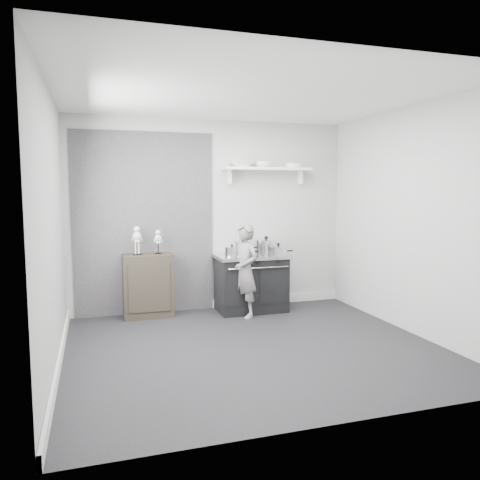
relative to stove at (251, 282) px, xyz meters
name	(u,v)px	position (x,y,z in m)	size (l,w,h in m)	color
ground	(252,347)	(-0.49, -1.48, -0.41)	(4.00, 4.00, 0.00)	black
room_shell	(240,197)	(-0.58, -1.33, 1.23)	(4.02, 3.62, 2.71)	#A8A8A5
wall_shelf	(267,169)	(0.31, 0.20, 1.60)	(1.30, 0.26, 0.24)	white
stove	(251,282)	(0.00, 0.00, 0.00)	(1.01, 0.63, 0.81)	black
side_cabinet	(148,285)	(-1.43, 0.13, 0.02)	(0.66, 0.38, 0.85)	black
child	(245,271)	(-0.19, -0.28, 0.23)	(0.46, 0.30, 1.27)	slate
pot_front_left	(232,252)	(-0.31, -0.10, 0.47)	(0.29, 0.20, 0.17)	silver
pot_back_left	(243,247)	(-0.08, 0.13, 0.49)	(0.32, 0.24, 0.22)	silver
pot_back_right	(266,246)	(0.26, 0.08, 0.50)	(0.40, 0.31, 0.25)	silver
pot_front_right	(278,251)	(0.33, -0.20, 0.47)	(0.35, 0.27, 0.18)	silver
pot_front_center	(245,251)	(-0.13, -0.14, 0.47)	(0.30, 0.21, 0.17)	silver
skeleton_full	(137,238)	(-1.56, 0.13, 0.67)	(0.12, 0.08, 0.44)	beige
skeleton_torso	(158,240)	(-1.28, 0.13, 0.63)	(0.10, 0.07, 0.37)	beige
bowl_large	(242,164)	(-0.08, 0.19, 1.67)	(0.32, 0.32, 0.08)	white
bowl_small	(263,164)	(0.24, 0.19, 1.67)	(0.25, 0.25, 0.08)	white
plate_stack	(294,166)	(0.72, 0.19, 1.66)	(0.25, 0.25, 0.06)	silver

